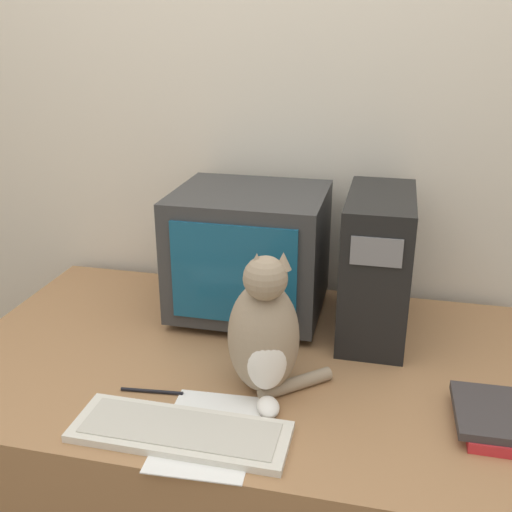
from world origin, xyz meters
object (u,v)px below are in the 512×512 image
computer_tower (377,265)px  book_stack (490,418)px  cat (265,334)px  pen (152,391)px  keyboard (180,431)px  crt_monitor (250,252)px

computer_tower → book_stack: bearing=-55.6°
computer_tower → cat: computer_tower is taller
computer_tower → cat: (-0.24, -0.38, -0.05)m
computer_tower → book_stack: 0.53m
cat → book_stack: 0.54m
cat → pen: (-0.26, -0.08, -0.15)m
keyboard → cat: 0.29m
keyboard → pen: (-0.12, 0.14, -0.01)m
book_stack → pen: bearing=-176.5°
computer_tower → keyboard: 0.73m
crt_monitor → computer_tower: computer_tower is taller
crt_monitor → pen: (-0.13, -0.48, -0.20)m
cat → crt_monitor: bearing=90.0°
cat → book_stack: size_ratio=1.75×
keyboard → pen: bearing=131.9°
book_stack → pen: 0.79m
crt_monitor → keyboard: size_ratio=0.91×
cat → computer_tower: bearing=38.8°
crt_monitor → keyboard: crt_monitor is taller
crt_monitor → book_stack: bearing=-33.4°
computer_tower → book_stack: size_ratio=1.94×
crt_monitor → computer_tower: 0.38m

